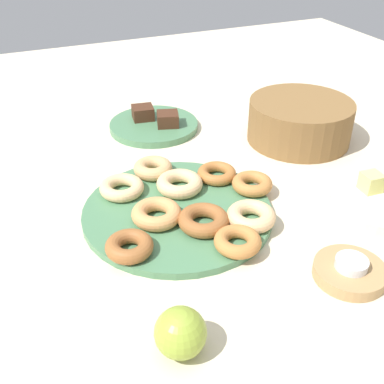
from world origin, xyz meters
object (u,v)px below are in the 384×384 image
(tealight, at_px, (352,263))
(donut_plate, at_px, (178,212))
(donut_0, at_px, (157,214))
(basket, at_px, (300,121))
(donut_2, at_px, (203,220))
(donut_8, at_px, (122,188))
(cake_plate, at_px, (154,126))
(donut_1, at_px, (129,246))
(donut_4, at_px, (251,216))
(donut_5, at_px, (238,241))
(brownie_near, at_px, (143,113))
(candle_holder, at_px, (349,272))
(donut_3, at_px, (151,169))
(fruit_bowl, at_px, (379,207))
(melon_chunk_left, at_px, (371,182))
(brownie_far, at_px, (168,119))
(apple, at_px, (180,333))
(donut_9, at_px, (217,173))
(donut_6, at_px, (180,184))
(donut_7, at_px, (252,184))

(tealight, bearing_deg, donut_plate, -144.62)
(donut_0, bearing_deg, basket, 114.21)
(donut_2, relative_size, donut_8, 1.04)
(cake_plate, bearing_deg, donut_1, -23.78)
(donut_4, distance_m, tealight, 0.19)
(donut_1, xyz_separation_m, cake_plate, (-0.46, 0.20, -0.02))
(donut_5, xyz_separation_m, basket, (-0.32, 0.34, 0.02))
(brownie_near, bearing_deg, donut_5, -1.60)
(basket, bearing_deg, brownie_near, -125.89)
(cake_plate, xyz_separation_m, candle_holder, (0.65, 0.11, 0.00))
(donut_8, xyz_separation_m, brownie_near, (-0.32, 0.15, 0.01))
(donut_plate, relative_size, donut_8, 4.11)
(donut_3, height_order, fruit_bowl, donut_3)
(fruit_bowl, height_order, melon_chunk_left, melon_chunk_left)
(brownie_far, height_order, tealight, brownie_far)
(donut_4, bearing_deg, apple, -47.26)
(tealight, xyz_separation_m, melon_chunk_left, (-0.15, 0.16, 0.03))
(donut_plate, bearing_deg, fruit_bowl, 66.93)
(candle_holder, distance_m, fruit_bowl, 0.20)
(donut_0, relative_size, donut_2, 1.00)
(tealight, bearing_deg, fruit_bowl, 126.17)
(brownie_near, relative_size, brownie_far, 1.00)
(donut_8, bearing_deg, donut_0, 16.31)
(donut_2, relative_size, candle_holder, 0.79)
(donut_plate, xyz_separation_m, tealight, (0.27, 0.19, 0.02))
(donut_0, bearing_deg, brownie_far, 156.40)
(donut_2, xyz_separation_m, donut_9, (-0.14, 0.09, -0.00))
(donut_3, distance_m, fruit_bowl, 0.46)
(donut_8, relative_size, tealight, 1.69)
(donut_9, distance_m, fruit_bowl, 0.32)
(candle_holder, bearing_deg, apple, -84.79)
(donut_0, relative_size, brownie_far, 1.74)
(donut_5, relative_size, brownie_far, 1.54)
(donut_plate, distance_m, donut_9, 0.14)
(donut_3, relative_size, brownie_near, 1.55)
(donut_6, bearing_deg, donut_8, -106.83)
(donut_7, xyz_separation_m, basket, (-0.17, 0.23, 0.02))
(donut_7, bearing_deg, cake_plate, -167.91)
(brownie_far, relative_size, candle_holder, 0.46)
(donut_2, relative_size, melon_chunk_left, 2.55)
(donut_0, xyz_separation_m, cake_plate, (-0.40, 0.13, -0.02))
(donut_0, xyz_separation_m, candle_holder, (0.25, 0.24, -0.02))
(basket, relative_size, apple, 3.48)
(brownie_near, height_order, apple, apple)
(candle_holder, bearing_deg, donut_plate, -144.62)
(melon_chunk_left, bearing_deg, donut_1, -93.66)
(tealight, bearing_deg, melon_chunk_left, 132.99)
(donut_0, height_order, basket, basket)
(donut_9, bearing_deg, donut_2, -33.69)
(donut_4, bearing_deg, donut_2, -105.59)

